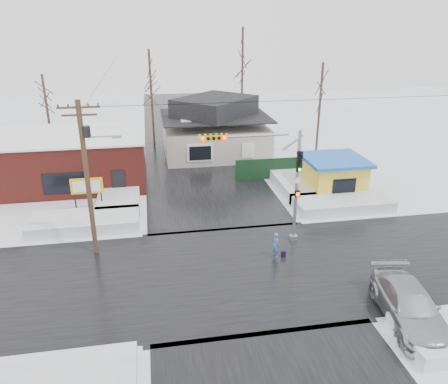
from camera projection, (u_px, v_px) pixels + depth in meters
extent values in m
plane|color=white|center=(241.00, 271.00, 23.94)|extent=(120.00, 120.00, 0.00)
cube|color=black|center=(241.00, 271.00, 23.94)|extent=(10.00, 120.00, 0.02)
cube|color=black|center=(241.00, 271.00, 23.94)|extent=(120.00, 10.00, 0.02)
cube|color=white|center=(85.00, 222.00, 28.75)|extent=(7.00, 3.00, 0.80)
cube|color=white|center=(342.00, 203.00, 31.62)|extent=(7.00, 3.00, 0.80)
cube|color=white|center=(120.00, 192.00, 33.64)|extent=(3.00, 8.00, 0.80)
cube|color=white|center=(294.00, 181.00, 35.87)|extent=(3.00, 8.00, 0.80)
cylinder|color=gray|center=(297.00, 188.00, 26.01)|extent=(0.20, 0.20, 7.00)
cylinder|color=gray|center=(293.00, 238.00, 27.26)|extent=(0.50, 0.50, 0.30)
cylinder|color=gray|center=(249.00, 136.00, 24.30)|extent=(4.60, 0.14, 0.14)
cube|color=gold|center=(213.00, 138.00, 23.98)|extent=(1.60, 0.28, 0.35)
sphere|color=#FF0C0C|center=(203.00, 139.00, 23.74)|extent=(0.20, 0.20, 0.20)
sphere|color=#FF0C0C|center=(225.00, 138.00, 23.93)|extent=(0.20, 0.20, 0.20)
cube|color=black|center=(300.00, 162.00, 25.19)|extent=(0.30, 0.22, 1.20)
sphere|color=#0CE533|center=(300.00, 170.00, 25.23)|extent=(0.18, 0.18, 0.18)
cube|color=black|center=(297.00, 194.00, 25.94)|extent=(0.30, 0.20, 0.35)
cylinder|color=#382619|center=(88.00, 181.00, 24.18)|extent=(0.28, 0.28, 9.00)
cube|color=#382619|center=(78.00, 107.00, 22.65)|extent=(2.20, 0.10, 0.10)
cube|color=#382619|center=(79.00, 115.00, 22.79)|extent=(1.80, 0.10, 0.10)
cylinder|color=black|center=(86.00, 132.00, 23.17)|extent=(0.44, 0.44, 0.60)
cylinder|color=gray|center=(99.00, 137.00, 23.39)|extent=(1.80, 0.08, 0.08)
cube|color=gray|center=(117.00, 137.00, 23.55)|extent=(0.50, 0.22, 0.12)
cube|color=maroon|center=(71.00, 159.00, 36.06)|extent=(12.00, 8.00, 4.00)
cube|color=white|center=(68.00, 135.00, 35.29)|extent=(12.20, 8.20, 0.15)
cube|color=black|center=(64.00, 183.00, 32.61)|extent=(3.00, 0.08, 1.60)
cube|color=black|center=(119.00, 184.00, 33.36)|extent=(1.00, 0.08, 2.20)
cylinder|color=black|center=(75.00, 201.00, 30.70)|extent=(0.10, 0.10, 1.80)
cylinder|color=black|center=(102.00, 200.00, 30.99)|extent=(0.10, 0.10, 1.80)
cube|color=gold|center=(87.00, 186.00, 30.44)|extent=(2.20, 0.18, 1.10)
cube|color=white|center=(87.00, 186.00, 30.34)|extent=(1.90, 0.02, 0.80)
cube|color=beige|center=(215.00, 140.00, 43.80)|extent=(10.00, 8.00, 3.00)
cube|color=black|center=(215.00, 116.00, 42.90)|extent=(10.40, 8.40, 0.12)
pyramid|color=black|center=(215.00, 106.00, 42.54)|extent=(9.00, 7.00, 1.80)
cube|color=maroon|center=(245.00, 103.00, 43.95)|extent=(0.70, 0.70, 1.40)
cube|color=white|center=(200.00, 153.00, 39.82)|extent=(2.40, 0.12, 1.60)
cube|color=yellow|center=(333.00, 177.00, 34.11)|extent=(4.00, 4.00, 2.60)
cube|color=#1738AC|center=(335.00, 160.00, 33.56)|extent=(4.60, 4.60, 0.25)
cube|color=black|center=(344.00, 187.00, 32.25)|extent=(1.80, 0.06, 1.20)
cube|color=black|center=(281.00, 168.00, 37.43)|extent=(8.00, 0.12, 1.80)
cylinder|color=#332821|center=(152.00, 99.00, 45.18)|extent=(0.24, 0.24, 10.00)
cylinder|color=#332821|center=(242.00, 84.00, 48.23)|extent=(0.24, 0.24, 12.00)
cylinder|color=#332821|center=(319.00, 110.00, 42.44)|extent=(0.24, 0.24, 9.00)
cylinder|color=#332821|center=(48.00, 117.00, 42.14)|extent=(0.24, 0.24, 8.00)
imported|color=#3D67AC|center=(276.00, 245.00, 25.12)|extent=(0.46, 0.61, 1.52)
imported|color=#A2A5A9|center=(409.00, 306.00, 19.75)|extent=(3.07, 5.86, 1.62)
cube|color=black|center=(283.00, 254.00, 25.30)|extent=(0.30, 0.18, 0.35)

